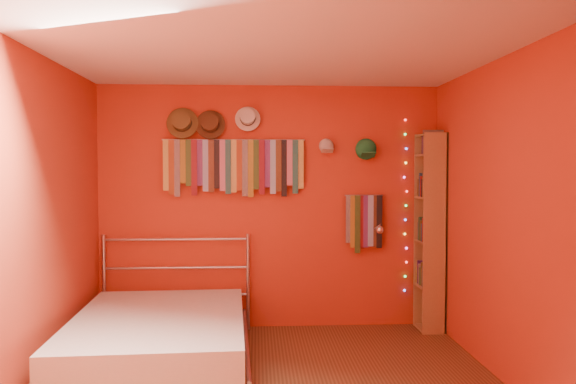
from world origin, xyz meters
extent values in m
cube|color=#AD271C|center=(0.00, 1.75, 1.25)|extent=(3.50, 0.02, 2.50)
cube|color=#AD271C|center=(1.75, 0.00, 1.25)|extent=(0.02, 3.50, 2.50)
cube|color=#AD271C|center=(-1.75, 0.00, 1.25)|extent=(0.02, 3.50, 2.50)
cube|color=white|center=(0.00, 0.00, 2.50)|extent=(3.50, 3.50, 0.02)
cylinder|color=#A8A8AC|center=(-0.37, 1.70, 1.94)|extent=(1.45, 0.01, 0.01)
cube|color=#A7AD45|center=(-1.05, 1.69, 1.68)|extent=(0.06, 0.01, 0.52)
cube|color=maroon|center=(-1.00, 1.68, 1.66)|extent=(0.06, 0.01, 0.55)
cube|color=#121953|center=(-0.94, 1.68, 1.65)|extent=(0.06, 0.01, 0.58)
cube|color=olive|center=(-0.88, 1.69, 1.72)|extent=(0.06, 0.01, 0.44)
cube|color=#234C1E|center=(-0.83, 1.68, 1.70)|extent=(0.06, 0.01, 0.47)
cube|color=maroon|center=(-0.77, 1.68, 1.66)|extent=(0.06, 0.01, 0.57)
cube|color=#3A175C|center=(-0.71, 1.69, 1.71)|extent=(0.06, 0.01, 0.47)
cube|color=#7997D7|center=(-0.65, 1.68, 1.68)|extent=(0.06, 0.01, 0.52)
cube|color=#4F271A|center=(-0.60, 1.68, 1.67)|extent=(0.06, 0.01, 0.53)
cube|color=black|center=(-0.54, 1.69, 1.69)|extent=(0.06, 0.01, 0.50)
cube|color=#AF577F|center=(-0.48, 1.68, 1.68)|extent=(0.06, 0.01, 0.52)
cube|color=#1A545B|center=(-0.43, 1.68, 1.66)|extent=(0.06, 0.01, 0.55)
cube|color=tan|center=(-0.37, 1.69, 1.67)|extent=(0.06, 0.01, 0.54)
cube|color=maroon|center=(-0.31, 1.68, 1.68)|extent=(0.06, 0.01, 0.52)
cube|color=#121D50|center=(-0.26, 1.68, 1.65)|extent=(0.06, 0.01, 0.57)
cube|color=olive|center=(-0.20, 1.69, 1.65)|extent=(0.06, 0.01, 0.58)
cube|color=#20461C|center=(-0.14, 1.68, 1.69)|extent=(0.06, 0.01, 0.51)
cube|color=maroon|center=(-0.08, 1.68, 1.66)|extent=(0.06, 0.01, 0.56)
cube|color=#511B6C|center=(-0.03, 1.69, 1.70)|extent=(0.06, 0.01, 0.48)
cube|color=#79ABD7|center=(0.03, 1.68, 1.66)|extent=(0.06, 0.01, 0.55)
cube|color=#483318|center=(0.09, 1.68, 1.67)|extent=(0.06, 0.01, 0.53)
cube|color=black|center=(0.14, 1.69, 1.65)|extent=(0.06, 0.01, 0.58)
cube|color=#AA556B|center=(0.20, 1.68, 1.71)|extent=(0.06, 0.01, 0.46)
cube|color=#1A5E59|center=(0.26, 1.68, 1.66)|extent=(0.06, 0.01, 0.55)
cube|color=#ADA945|center=(0.32, 1.69, 1.69)|extent=(0.06, 0.01, 0.50)
cylinder|color=#A8A8AC|center=(0.97, 1.70, 1.37)|extent=(0.40, 0.01, 0.01)
cube|color=navy|center=(0.81, 1.69, 1.12)|extent=(0.06, 0.01, 0.49)
cube|color=olive|center=(0.86, 1.68, 1.10)|extent=(0.06, 0.01, 0.54)
cube|color=#25471C|center=(0.90, 1.68, 1.07)|extent=(0.06, 0.01, 0.60)
cube|color=#5D0D12|center=(0.95, 1.69, 1.09)|extent=(0.06, 0.01, 0.55)
cube|color=#491B6C|center=(1.00, 1.68, 1.10)|extent=(0.06, 0.01, 0.54)
cube|color=#799CD7|center=(1.04, 1.68, 1.11)|extent=(0.06, 0.01, 0.53)
cube|color=#532C1B|center=(1.09, 1.69, 1.10)|extent=(0.06, 0.01, 0.53)
cube|color=black|center=(1.13, 1.68, 1.10)|extent=(0.06, 0.01, 0.55)
cylinder|color=brown|center=(-0.88, 1.69, 2.10)|extent=(0.32, 0.08, 0.31)
cylinder|color=brown|center=(-0.88, 1.64, 2.12)|extent=(0.19, 0.16, 0.21)
cylinder|color=#332314|center=(-0.88, 1.66, 2.11)|extent=(0.19, 0.06, 0.19)
cylinder|color=#482E19|center=(-0.60, 1.69, 2.09)|extent=(0.30, 0.07, 0.30)
cylinder|color=#482E19|center=(-0.60, 1.64, 2.10)|extent=(0.18, 0.15, 0.20)
cylinder|color=black|center=(-0.60, 1.66, 2.10)|extent=(0.18, 0.06, 0.18)
cylinder|color=silver|center=(-0.23, 1.69, 2.15)|extent=(0.26, 0.06, 0.25)
cylinder|color=silver|center=(-0.23, 1.65, 2.16)|extent=(0.15, 0.13, 0.17)
cylinder|color=black|center=(-0.23, 1.67, 2.16)|extent=(0.16, 0.05, 0.16)
ellipsoid|color=beige|center=(0.58, 1.70, 1.88)|extent=(0.17, 0.12, 0.17)
cube|color=beige|center=(0.58, 1.60, 1.83)|extent=(0.12, 0.09, 0.05)
ellipsoid|color=#1C7E41|center=(0.99, 1.70, 1.85)|extent=(0.20, 0.15, 0.20)
cube|color=#1C7E41|center=(0.99, 1.58, 1.79)|extent=(0.14, 0.11, 0.06)
sphere|color=#FF3333|center=(1.40, 1.71, 2.15)|extent=(0.02, 0.02, 0.02)
sphere|color=#33FF4C|center=(1.40, 1.71, 2.00)|extent=(0.02, 0.02, 0.02)
sphere|color=#4C66FF|center=(1.42, 1.71, 1.85)|extent=(0.02, 0.02, 0.02)
sphere|color=yellow|center=(1.41, 1.71, 1.70)|extent=(0.02, 0.02, 0.02)
sphere|color=#FF4CCC|center=(1.40, 1.71, 1.56)|extent=(0.02, 0.02, 0.02)
sphere|color=#FF3333|center=(1.43, 1.71, 1.41)|extent=(0.02, 0.02, 0.02)
sphere|color=#33FF4C|center=(1.42, 1.71, 1.26)|extent=(0.02, 0.02, 0.02)
sphere|color=#4C66FF|center=(1.41, 1.71, 1.11)|extent=(0.02, 0.02, 0.02)
sphere|color=yellow|center=(1.41, 1.71, 0.96)|extent=(0.02, 0.02, 0.02)
sphere|color=#FF4CCC|center=(1.43, 1.71, 0.81)|extent=(0.02, 0.02, 0.02)
sphere|color=#FF3333|center=(1.43, 1.71, 0.67)|extent=(0.02, 0.02, 0.02)
sphere|color=#33FF4C|center=(1.42, 1.71, 0.52)|extent=(0.02, 0.02, 0.02)
sphere|color=#4C66FF|center=(1.41, 1.71, 0.37)|extent=(0.02, 0.02, 0.02)
cylinder|color=#A8A8AC|center=(1.09, 1.73, 1.01)|extent=(0.04, 0.03, 0.04)
cylinder|color=#A8A8AC|center=(1.09, 1.60, 1.05)|extent=(0.02, 0.28, 0.09)
sphere|color=white|center=(1.09, 1.46, 1.04)|extent=(0.08, 0.08, 0.08)
cube|color=#956843|center=(1.62, 1.37, 1.00)|extent=(0.24, 0.02, 2.00)
cube|color=#956843|center=(1.62, 1.69, 1.00)|extent=(0.24, 0.02, 2.00)
cube|color=#956843|center=(1.74, 1.53, 1.00)|extent=(0.02, 0.34, 2.00)
cube|color=#956843|center=(1.62, 1.53, 0.02)|extent=(0.24, 0.32, 0.02)
cube|color=#956843|center=(1.62, 1.53, 0.45)|extent=(0.24, 0.32, 0.02)
cube|color=#956843|center=(1.62, 1.53, 0.90)|extent=(0.24, 0.32, 0.02)
cube|color=#956843|center=(1.62, 1.53, 1.35)|extent=(0.24, 0.32, 0.02)
cube|color=#956843|center=(1.62, 1.53, 1.78)|extent=(0.24, 0.32, 0.02)
cube|color=#956843|center=(1.62, 1.53, 1.98)|extent=(0.24, 0.32, 0.02)
cylinder|color=#A8A8AC|center=(-1.67, 1.65, 0.49)|extent=(0.04, 0.04, 0.98)
cylinder|color=#A8A8AC|center=(-0.23, 1.65, 0.49)|extent=(0.04, 0.04, 0.98)
cylinder|color=#A8A8AC|center=(-0.95, 1.65, 0.36)|extent=(1.45, 0.02, 0.02)
cylinder|color=#A8A8AC|center=(-0.95, 1.65, 0.64)|extent=(1.45, 0.02, 0.02)
cylinder|color=#A8A8AC|center=(-0.95, 1.65, 0.93)|extent=(1.45, 0.02, 0.02)
cube|color=beige|center=(-0.95, 0.62, 0.23)|extent=(1.47, 2.02, 0.39)
cylinder|color=#A8A8AC|center=(-1.67, 0.62, 0.21)|extent=(0.11, 1.96, 0.03)
cylinder|color=#A8A8AC|center=(-0.23, 0.62, 0.21)|extent=(0.11, 1.96, 0.03)
camera|label=1|loc=(-0.14, -4.04, 1.63)|focal=35.00mm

